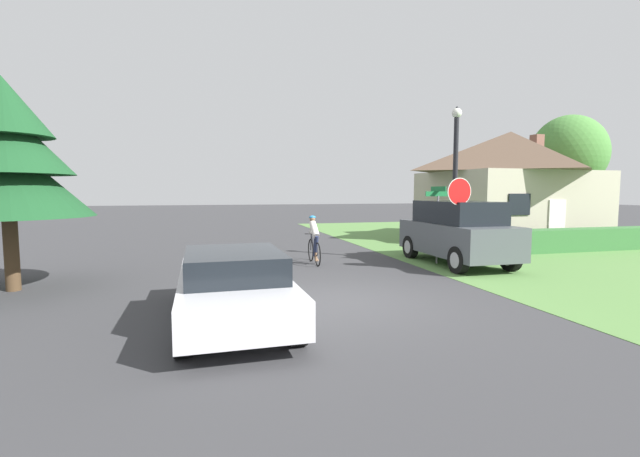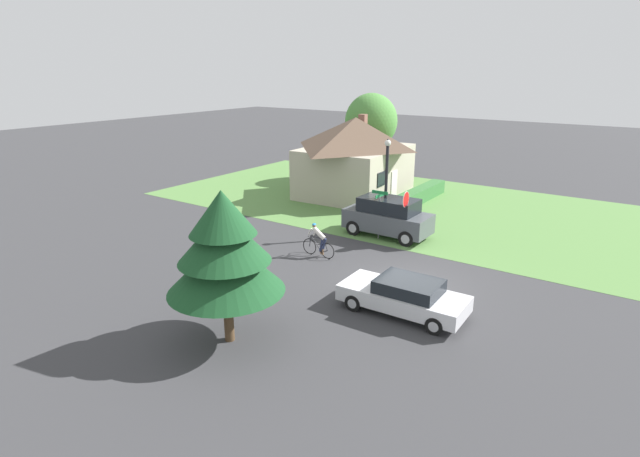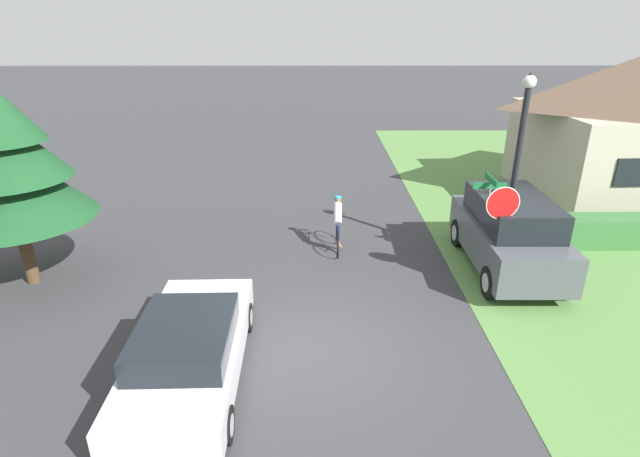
% 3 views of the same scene
% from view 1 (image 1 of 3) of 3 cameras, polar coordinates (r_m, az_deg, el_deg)
% --- Properties ---
extents(ground_plane, '(140.00, 140.00, 0.00)m').
position_cam_1_polar(ground_plane, '(9.29, 3.13, -9.74)').
color(ground_plane, '#38383A').
extents(grass_verge_right, '(16.00, 36.00, 0.01)m').
position_cam_1_polar(grass_verge_right, '(19.22, 33.82, -2.92)').
color(grass_verge_right, '#568442').
rests_on(grass_verge_right, ground).
extents(cottage_house, '(8.18, 6.70, 5.31)m').
position_cam_1_polar(cottage_house, '(23.31, 23.90, 5.48)').
color(cottage_house, '#B2A893').
rests_on(cottage_house, ground).
extents(hedge_row, '(9.95, 0.90, 0.89)m').
position_cam_1_polar(hedge_row, '(19.49, 30.02, -1.35)').
color(hedge_row, '#387038').
rests_on(hedge_row, ground).
extents(sedan_left_lane, '(1.99, 4.58, 1.31)m').
position_cam_1_polar(sedan_left_lane, '(7.93, -11.47, -7.41)').
color(sedan_left_lane, silver).
rests_on(sedan_left_lane, ground).
extents(cyclist, '(0.44, 1.81, 1.59)m').
position_cam_1_polar(cyclist, '(14.01, -0.78, -1.63)').
color(cyclist, black).
rests_on(cyclist, ground).
extents(parked_suv_right, '(2.04, 4.50, 2.05)m').
position_cam_1_polar(parked_suv_right, '(14.55, 17.76, -0.46)').
color(parked_suv_right, '#4C5156').
rests_on(parked_suv_right, ground).
extents(stop_sign, '(0.79, 0.07, 2.75)m').
position_cam_1_polar(stop_sign, '(12.94, 18.05, 3.03)').
color(stop_sign, gray).
rests_on(stop_sign, ground).
extents(street_lamp, '(0.32, 0.32, 5.09)m').
position_cam_1_polar(street_lamp, '(14.65, 17.59, 7.18)').
color(street_lamp, black).
rests_on(street_lamp, ground).
extents(street_name_sign, '(0.90, 0.90, 2.52)m').
position_cam_1_polar(street_name_sign, '(14.38, 15.44, 2.40)').
color(street_name_sign, gray).
rests_on(street_name_sign, ground).
extents(conifer_tall_near, '(3.70, 3.70, 5.01)m').
position_cam_1_polar(conifer_tall_near, '(12.44, -36.39, 7.65)').
color(conifer_tall_near, '#4C3823').
rests_on(conifer_tall_near, ground).
extents(deciduous_tree_right, '(4.03, 4.03, 6.62)m').
position_cam_1_polar(deciduous_tree_right, '(28.13, 30.22, 8.64)').
color(deciduous_tree_right, '#4C3823').
rests_on(deciduous_tree_right, ground).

